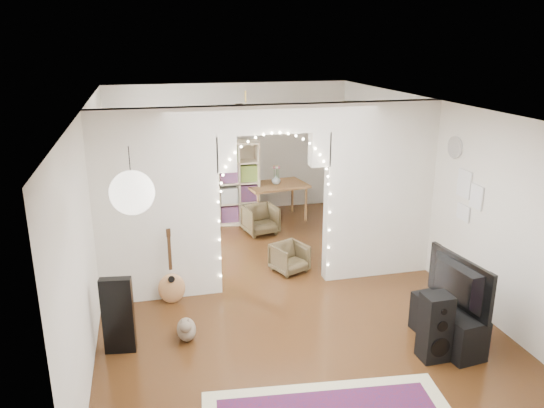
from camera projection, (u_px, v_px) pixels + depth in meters
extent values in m
plane|color=black|center=(274.00, 284.00, 8.04)|extent=(7.50, 7.50, 0.00)
cube|color=white|center=(274.00, 104.00, 7.23)|extent=(5.00, 7.50, 0.02)
cube|color=silver|center=(230.00, 149.00, 11.11)|extent=(5.00, 0.02, 2.70)
cube|color=silver|center=(389.00, 333.00, 4.16)|extent=(5.00, 0.02, 2.70)
cube|color=silver|center=(92.00, 212.00, 7.07)|extent=(0.02, 7.50, 2.70)
cube|color=silver|center=(430.00, 188.00, 8.21)|extent=(0.02, 7.50, 2.70)
cube|color=silver|center=(157.00, 207.00, 7.26)|extent=(1.70, 0.20, 2.70)
cube|color=silver|center=(379.00, 191.00, 8.02)|extent=(1.70, 0.20, 2.70)
cube|color=silver|center=(274.00, 119.00, 7.29)|extent=(1.60, 0.20, 0.40)
cube|color=white|center=(101.00, 170.00, 8.70)|extent=(0.04, 1.20, 1.40)
cylinder|color=white|center=(455.00, 147.00, 7.42)|extent=(0.03, 0.31, 0.31)
sphere|color=white|center=(132.00, 193.00, 4.71)|extent=(0.40, 0.40, 0.40)
cube|color=black|center=(118.00, 316.00, 6.17)|extent=(0.37, 0.17, 0.95)
ellipsoid|color=tan|center=(171.00, 277.00, 7.34)|extent=(0.39, 0.20, 0.45)
cube|color=black|center=(170.00, 252.00, 7.23)|extent=(0.05, 0.04, 0.52)
cube|color=black|center=(168.00, 233.00, 7.15)|extent=(0.06, 0.04, 0.11)
ellipsoid|color=brown|center=(186.00, 329.00, 6.53)|extent=(0.28, 0.39, 0.26)
sphere|color=brown|center=(185.00, 326.00, 6.35)|extent=(0.17, 0.17, 0.15)
cone|color=brown|center=(182.00, 321.00, 6.32)|extent=(0.05, 0.05, 0.05)
cone|color=brown|center=(188.00, 320.00, 6.33)|extent=(0.05, 0.05, 0.05)
cylinder|color=brown|center=(187.00, 327.00, 6.75)|extent=(0.07, 0.25, 0.08)
cube|color=black|center=(435.00, 327.00, 6.05)|extent=(0.32, 0.28, 0.81)
cylinder|color=black|center=(440.00, 347.00, 5.98)|extent=(0.24, 0.02, 0.23)
cylinder|color=black|center=(443.00, 326.00, 5.90)|extent=(0.13, 0.02, 0.13)
cylinder|color=black|center=(444.00, 312.00, 5.84)|extent=(0.07, 0.02, 0.07)
cube|color=black|center=(447.00, 325.00, 6.40)|extent=(0.52, 1.04, 0.50)
imported|color=black|center=(452.00, 283.00, 6.23)|extent=(0.27, 1.08, 0.62)
cube|color=beige|center=(218.00, 183.00, 10.43)|extent=(1.67, 0.69, 1.67)
cube|color=brown|center=(276.00, 185.00, 10.68)|extent=(1.31, 0.98, 0.05)
cylinder|color=brown|center=(258.00, 211.00, 10.31)|extent=(0.05, 0.05, 0.70)
cylinder|color=brown|center=(306.00, 204.00, 10.70)|extent=(0.05, 0.05, 0.70)
cylinder|color=brown|center=(247.00, 202.00, 10.88)|extent=(0.05, 0.05, 0.70)
cylinder|color=brown|center=(292.00, 196.00, 11.27)|extent=(0.05, 0.05, 0.70)
imported|color=silver|center=(276.00, 179.00, 10.64)|extent=(0.21, 0.21, 0.19)
imported|color=#4A3D25|center=(290.00, 258.00, 8.41)|extent=(0.65, 0.65, 0.46)
imported|color=#4A3D25|center=(260.00, 219.00, 10.06)|extent=(0.69, 0.71, 0.55)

